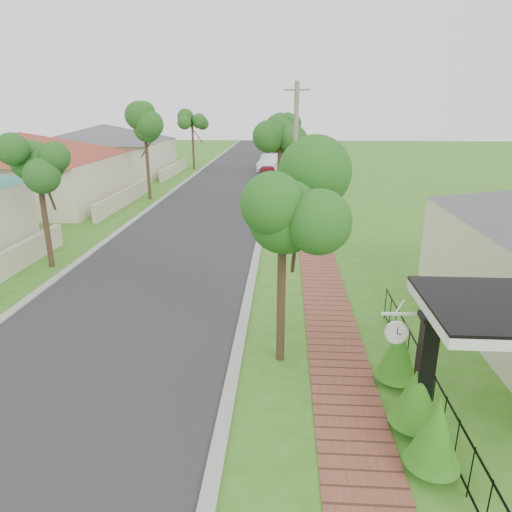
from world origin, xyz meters
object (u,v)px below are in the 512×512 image
(porch_post, at_px, (424,380))
(parked_car_red, at_px, (268,174))
(near_tree, at_px, (283,212))
(station_clock, at_px, (397,331))
(utility_pole, at_px, (295,158))
(parked_car_white, at_px, (271,163))

(porch_post, distance_m, parked_car_red, 31.66)
(near_tree, xyz_separation_m, station_clock, (2.29, -2.10, -1.88))
(near_tree, xyz_separation_m, utility_pole, (0.53, 12.66, -0.13))
(parked_car_red, relative_size, station_clock, 5.03)
(utility_pole, bearing_deg, near_tree, -92.40)
(near_tree, bearing_deg, station_clock, -42.58)
(station_clock, bearing_deg, porch_post, -38.88)
(porch_post, bearing_deg, parked_car_white, 96.30)
(parked_car_white, bearing_deg, near_tree, -77.06)
(utility_pole, relative_size, station_clock, 9.38)
(porch_post, distance_m, utility_pole, 15.54)
(parked_car_red, distance_m, parked_car_white, 6.23)
(porch_post, xyz_separation_m, parked_car_white, (-4.15, 37.62, -0.30))
(parked_car_white, xyz_separation_m, near_tree, (1.37, -35.12, 3.01))
(porch_post, distance_m, station_clock, 1.05)
(parked_car_red, relative_size, utility_pole, 0.54)
(porch_post, distance_m, near_tree, 4.62)
(parked_car_white, bearing_deg, parked_car_red, -79.30)
(parked_car_red, relative_size, parked_car_white, 0.78)
(utility_pole, xyz_separation_m, station_clock, (1.75, -14.76, -1.75))
(porch_post, height_order, station_clock, porch_post)
(parked_car_red, xyz_separation_m, parked_car_white, (0.00, 6.23, 0.16))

